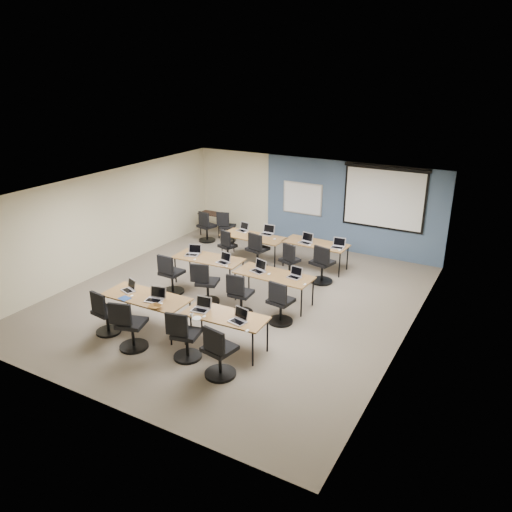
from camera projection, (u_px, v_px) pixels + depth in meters
The scene contains 58 objects.
floor at pixel (236, 298), 12.03m from camera, with size 8.00×9.00×0.02m, color #6B6354.
ceiling at pixel (235, 189), 11.06m from camera, with size 8.00×9.00×0.02m, color white.
wall_back at pixel (312, 202), 15.21m from camera, with size 8.00×0.04×2.70m, color beige.
wall_front at pixel (87, 330), 7.88m from camera, with size 8.00×0.04×2.70m, color beige.
wall_left at pixel (108, 221), 13.37m from camera, with size 0.04×9.00×2.70m, color beige.
wall_right at pixel (410, 280), 9.72m from camera, with size 0.04×9.00×2.70m, color beige.
blue_accent_panel at pixel (351, 208), 14.62m from camera, with size 5.50×0.04×2.70m, color #3D5977.
whiteboard at pixel (302, 199), 15.25m from camera, with size 1.28×0.03×0.98m.
projector_screen at pixel (384, 194), 13.94m from camera, with size 2.40×0.10×1.82m.
training_table_front_left at pixel (146, 298), 10.47m from camera, with size 1.89×0.79×0.73m.
training_table_front_right at pixel (225, 317), 9.69m from camera, with size 1.68×0.70×0.73m.
training_table_mid_left at pixel (209, 259), 12.57m from camera, with size 1.78×0.74×0.73m.
training_table_mid_right at pixel (274, 276), 11.58m from camera, with size 1.84×0.77×0.73m.
training_table_back_left at pixel (253, 238), 14.17m from camera, with size 1.84×0.77×0.73m.
training_table_back_right at pixel (316, 245), 13.61m from camera, with size 1.77×0.74×0.73m.
laptop_0 at pixel (129, 288), 10.72m from camera, with size 0.30×0.26×0.23m.
mouse_0 at pixel (132, 296), 10.45m from camera, with size 0.06×0.09×0.03m, color white.
task_chair_0 at pixel (105, 316), 10.31m from camera, with size 0.52×0.52×1.00m.
laptop_1 at pixel (156, 297), 10.28m from camera, with size 0.35×0.30×0.26m.
mouse_1 at pixel (161, 304), 10.11m from camera, with size 0.06×0.09×0.03m, color white.
task_chair_1 at pixel (130, 329), 9.75m from camera, with size 0.58×0.57×1.05m.
laptop_2 at pixel (201, 307), 9.86m from camera, with size 0.33×0.28×0.25m.
mouse_2 at pixel (204, 317), 9.59m from camera, with size 0.06×0.09×0.03m, color white.
task_chair_2 at pixel (185, 339), 9.41m from camera, with size 0.55×0.55×1.02m.
laptop_3 at pixel (239, 318), 9.42m from camera, with size 0.33×0.28×0.25m.
mouse_3 at pixel (247, 331), 9.08m from camera, with size 0.06×0.10×0.04m, color white.
task_chair_3 at pixel (219, 356), 8.86m from camera, with size 0.58×0.58×1.05m.
laptop_4 at pixel (193, 252), 12.73m from camera, with size 0.34×0.29×0.26m.
mouse_4 at pixel (195, 260), 12.41m from camera, with size 0.06×0.10×0.03m, color white.
task_chair_4 at pixel (171, 277), 12.16m from camera, with size 0.56×0.56×1.04m.
laptop_5 at pixel (224, 260), 12.23m from camera, with size 0.31×0.27×0.24m.
mouse_5 at pixel (227, 266), 11.99m from camera, with size 0.06×0.09×0.03m, color white.
task_chair_5 at pixel (206, 286), 11.66m from camera, with size 0.56×0.55×1.02m.
laptop_6 at pixel (259, 269), 11.72m from camera, with size 0.34×0.29×0.26m.
mouse_6 at pixel (269, 274), 11.55m from camera, with size 0.06×0.10×0.04m, color white.
task_chair_6 at pixel (240, 298), 11.11m from camera, with size 0.53×0.53×1.01m.
laptop_7 at pixel (295, 275), 11.39m from camera, with size 0.30×0.26×0.23m.
mouse_7 at pixel (305, 284), 11.00m from camera, with size 0.06×0.09×0.03m, color white.
task_chair_7 at pixel (280, 306), 10.72m from camera, with size 0.54×0.54×1.02m.
laptop_8 at pixel (243, 229), 14.59m from camera, with size 0.32×0.27×0.24m.
mouse_8 at pixel (245, 233), 14.41m from camera, with size 0.06×0.10×0.03m, color white.
task_chair_8 at pixel (227, 248), 14.18m from camera, with size 0.48×0.47×0.96m.
laptop_9 at pixel (268, 232), 14.29m from camera, with size 0.35×0.30×0.26m.
mouse_9 at pixel (275, 239), 13.87m from camera, with size 0.06×0.10×0.04m, color white.
task_chair_9 at pixel (257, 253), 13.69m from camera, with size 0.57×0.57×1.05m.
laptop_10 at pixel (306, 240), 13.60m from camera, with size 0.35×0.29×0.26m.
mouse_10 at pixel (310, 245), 13.40m from camera, with size 0.06×0.09×0.03m, color white.
task_chair_10 at pixel (289, 263), 13.08m from camera, with size 0.51×0.49×0.98m.
laptop_11 at pixel (338, 245), 13.24m from camera, with size 0.33×0.28×0.25m.
mouse_11 at pixel (340, 250), 13.05m from camera, with size 0.06×0.10×0.04m, color white.
task_chair_11 at pixel (322, 267), 12.75m from camera, with size 0.58×0.57×1.05m.
blue_mousepad at pixel (125, 298), 10.36m from camera, with size 0.23×0.20×0.01m, color navy.
snack_bowl at pixel (155, 307), 9.93m from camera, with size 0.29×0.29×0.07m, color brown.
snack_plate at pixel (197, 318), 9.54m from camera, with size 0.18×0.18×0.01m, color white.
coffee_cup at pixel (192, 316), 9.58m from camera, with size 0.05×0.05×0.05m, color white.
utility_table at pixel (212, 216), 16.32m from camera, with size 0.84×0.47×0.75m.
spare_chair_a at pixel (227, 229), 15.82m from camera, with size 0.51×0.50×0.98m.
spare_chair_b at pixel (206, 229), 15.77m from camera, with size 0.53×0.53×1.01m.
Camera 1 is at (5.72, -9.25, 5.26)m, focal length 35.00 mm.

